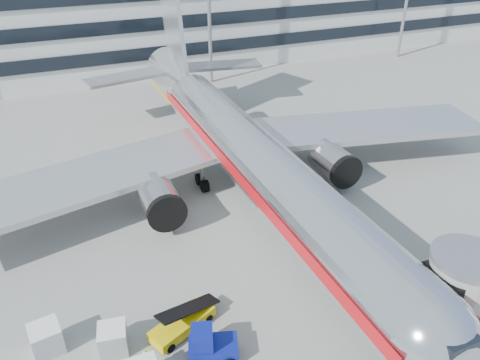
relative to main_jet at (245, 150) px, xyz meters
name	(u,v)px	position (x,y,z in m)	size (l,w,h in m)	color
ground	(312,274)	(0.00, -11.72, -4.23)	(180.00, 180.00, 0.00)	gray
lead_in_line	(253,202)	(0.00, -1.72, -4.23)	(0.25, 70.00, 0.01)	yellow
main_jet	(245,150)	(0.00, 0.00, 0.00)	(50.95, 48.70, 16.06)	silver
terminal	(128,11)	(0.00, 46.23, 3.57)	(150.00, 24.25, 15.60)	silver
belt_loader	(182,323)	(-9.80, -12.97, -3.64)	(4.39, 3.05, 2.08)	#DCBD09
baggage_tug	(210,346)	(-8.93, -15.44, -3.34)	(3.11, 2.46, 2.06)	navy
cargo_container_left	(46,339)	(-17.30, -11.29, -3.36)	(1.86, 1.86, 1.75)	#B4B6BB
cargo_container_right	(113,339)	(-13.81, -12.77, -3.40)	(1.82, 1.82, 1.67)	#B4B6BB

